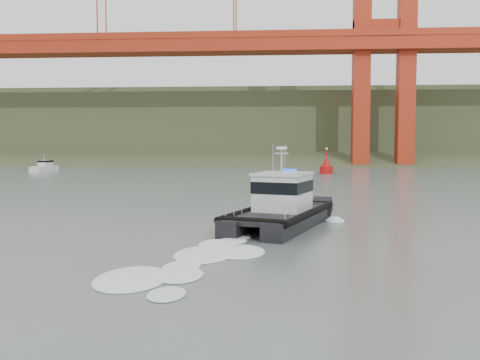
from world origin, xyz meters
name	(u,v)px	position (x,y,z in m)	size (l,w,h in m)	color
ground	(209,242)	(0.00, 0.00, 0.00)	(400.00, 400.00, 0.00)	#55645F
headlands	(268,133)	(0.00, 125.50, 7.05)	(500.00, 105.36, 27.12)	#3A4D2C
patrol_boat	(281,206)	(3.34, 4.84, 1.14)	(6.28, 10.00, 4.56)	black
motorboat	(44,167)	(-32.54, 54.57, 0.72)	(2.46, 5.41, 2.87)	silver
nav_buoy	(326,166)	(10.06, 53.68, 1.05)	(1.93, 1.93, 4.01)	#A60C0B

